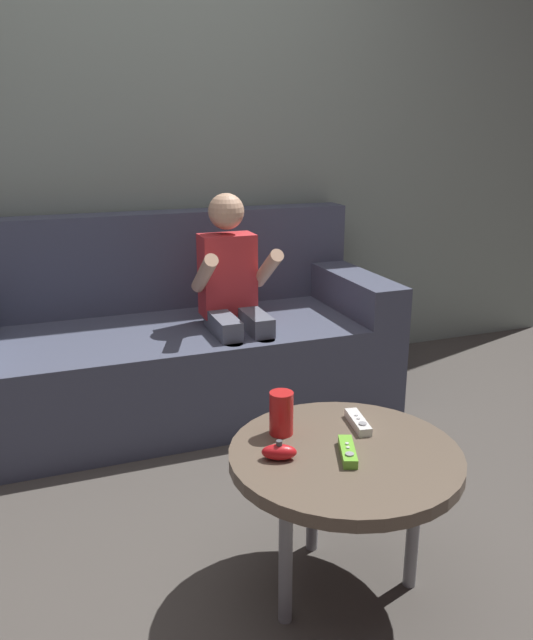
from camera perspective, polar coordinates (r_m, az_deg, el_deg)
ground_plane at (r=2.00m, az=-2.45°, el=-21.39°), size 10.07×10.07×0.00m
wall_back at (r=3.10m, az=-12.35°, el=16.83°), size 5.04×0.05×2.50m
couch at (r=2.89m, az=-8.17°, el=-2.23°), size 1.87×0.80×0.86m
person_seated_on_couch at (r=2.70m, az=-2.96°, el=2.28°), size 0.33×0.41×0.97m
coffee_table at (r=1.72m, az=7.02°, el=-12.74°), size 0.61×0.61×0.43m
game_remote_lime_near_edge at (r=1.67m, az=7.33°, el=-11.68°), size 0.08×0.14×0.03m
nunchuk_red at (r=1.64m, az=1.15°, el=-11.81°), size 0.10×0.07×0.05m
game_remote_white_far_corner at (r=1.82m, az=8.26°, el=-9.10°), size 0.06×0.14×0.03m
soda_can at (r=1.74m, az=1.35°, el=-8.40°), size 0.07×0.07×0.12m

